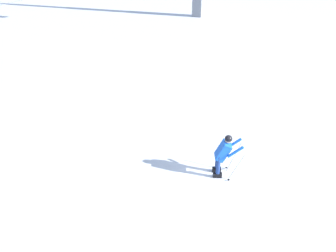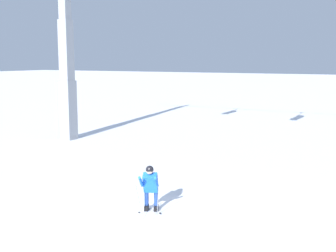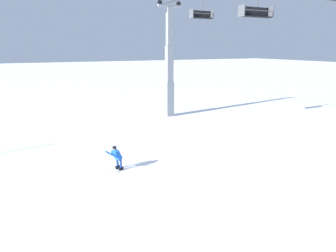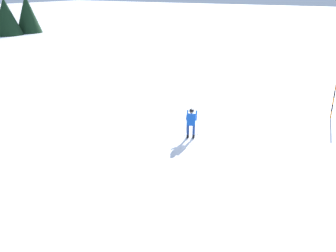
% 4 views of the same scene
% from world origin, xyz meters
% --- Properties ---
extents(ground_plane, '(260.00, 260.00, 0.00)m').
position_xyz_m(ground_plane, '(0.00, 0.00, 0.00)').
color(ground_plane, white).
extents(skier_carving_main, '(1.10, 1.75, 1.60)m').
position_xyz_m(skier_carving_main, '(0.54, 0.90, 0.84)').
color(skier_carving_main, white).
rests_on(skier_carving_main, ground_plane).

